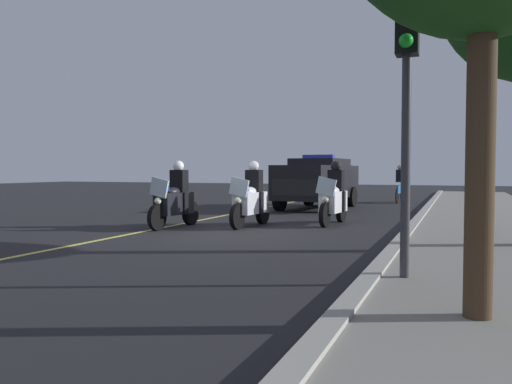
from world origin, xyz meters
TOP-DOWN VIEW (x-y plane):
  - ground_plane at (0.00, 0.00)m, footprint 80.00×80.00m
  - curb_strip at (0.00, 3.90)m, footprint 48.00×0.24m
  - sidewalk_strip at (0.00, 5.80)m, footprint 48.00×3.60m
  - lane_stripe_center at (0.00, -2.11)m, footprint 48.00×0.12m
  - police_motorcycle_lead_left at (-0.54, -1.84)m, footprint 2.14×0.62m
  - police_motorcycle_lead_right at (-1.48, -0.11)m, footprint 2.14×0.62m
  - police_motorcycle_trailing at (-2.72, 1.80)m, footprint 2.14×0.62m
  - police_suv at (-8.20, -0.06)m, footprint 5.03×2.37m
  - cyclist_background at (-12.90, 2.49)m, footprint 1.76×0.34m
  - traffic_light at (4.22, 4.30)m, footprint 0.38×0.28m

SIDE VIEW (x-z plane):
  - ground_plane at x=0.00m, z-range 0.00..0.00m
  - lane_stripe_center at x=0.00m, z-range 0.00..0.01m
  - sidewalk_strip at x=0.00m, z-range 0.00..0.10m
  - curb_strip at x=0.00m, z-range 0.00..0.15m
  - police_motorcycle_lead_left at x=-0.54m, z-range -0.16..1.56m
  - police_motorcycle_lead_right at x=-1.48m, z-range -0.16..1.56m
  - police_motorcycle_trailing at x=-2.72m, z-range -0.16..1.56m
  - cyclist_background at x=-12.90m, z-range 0.00..1.69m
  - police_suv at x=-8.20m, z-range 0.04..2.09m
  - traffic_light at x=4.22m, z-range 0.96..4.67m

